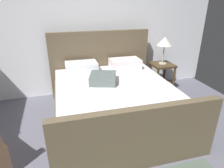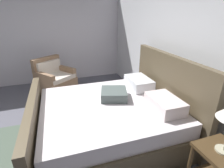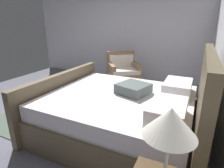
% 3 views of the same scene
% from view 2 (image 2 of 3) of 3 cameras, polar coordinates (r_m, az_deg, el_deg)
% --- Properties ---
extents(ground_plane, '(5.37, 5.24, 0.02)m').
position_cam_2_polar(ground_plane, '(3.18, -28.40, -17.77)').
color(ground_plane, slate).
extents(wall_back, '(5.49, 0.12, 2.50)m').
position_cam_2_polar(wall_back, '(3.22, 20.15, 9.53)').
color(wall_back, silver).
rests_on(wall_back, ground).
extents(wall_side_left, '(0.12, 5.36, 2.50)m').
position_cam_2_polar(wall_side_left, '(5.27, -27.11, 13.13)').
color(wall_side_left, silver).
rests_on(wall_side_left, ground).
extents(bed, '(1.99, 2.23, 1.29)m').
position_cam_2_polar(bed, '(2.81, -0.31, -10.92)').
color(bed, brown).
rests_on(bed, ground).
extents(nightstand_right, '(0.44, 0.44, 0.60)m').
position_cam_2_polar(nightstand_right, '(2.33, 31.57, -21.77)').
color(nightstand_right, '#49351E').
rests_on(nightstand_right, ground).
extents(armchair, '(1.01, 1.01, 0.90)m').
position_cam_2_polar(armchair, '(4.45, -18.13, 0.98)').
color(armchair, '#947053').
rests_on(armchair, ground).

